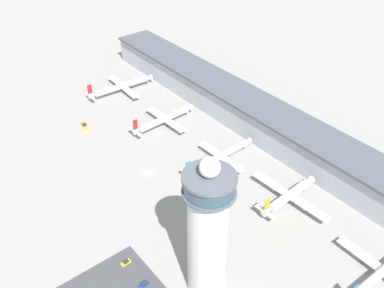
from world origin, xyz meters
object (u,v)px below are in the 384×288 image
airplane_gate_delta (289,196)px  airplane_gate_charlie (220,157)px  control_tower (208,232)px  airplane_gate_echo (383,272)px  airplane_gate_bravo (164,119)px  service_truck_fuel (84,126)px  airplane_gate_alpha (122,86)px  car_blue_compact (144,284)px  car_white_wagon (126,263)px

airplane_gate_delta → airplane_gate_charlie: bearing=-173.2°
control_tower → airplane_gate_echo: (39.15, 54.55, -25.19)m
airplane_gate_bravo → service_truck_fuel: airplane_gate_bravo is taller
airplane_gate_alpha → airplane_gate_echo: bearing=0.6°
car_blue_compact → airplane_gate_bravo: bearing=140.4°
control_tower → car_white_wagon: size_ratio=15.03×
airplane_gate_echo → car_blue_compact: airplane_gate_echo is taller
airplane_gate_alpha → airplane_gate_bravo: airplane_gate_alpha is taller
airplane_gate_bravo → service_truck_fuel: size_ratio=5.09×
airplane_gate_charlie → airplane_gate_delta: airplane_gate_delta is taller
service_truck_fuel → car_white_wagon: bearing=-18.1°
airplane_gate_charlie → airplane_gate_delta: bearing=6.8°
airplane_gate_delta → car_blue_compact: size_ratio=9.43×
control_tower → airplane_gate_echo: control_tower is taller
airplane_gate_bravo → service_truck_fuel: (-27.62, -37.48, -3.38)m
car_white_wagon → airplane_gate_charlie: bearing=109.2°
airplane_gate_alpha → airplane_gate_delta: (138.12, 5.72, 0.07)m
airplane_gate_charlie → airplane_gate_echo: bearing=0.8°
airplane_gate_alpha → car_blue_compact: 151.84m
airplane_gate_bravo → car_white_wagon: (71.58, -69.84, -3.67)m
airplane_gate_alpha → car_blue_compact: (134.12, -71.08, -3.82)m
airplane_gate_alpha → airplane_gate_delta: 138.24m
airplane_gate_delta → control_tower: bearing=-79.7°
service_truck_fuel → airplane_gate_delta: bearing=21.0°
airplane_gate_charlie → service_truck_fuel: airplane_gate_charlie is taller
control_tower → airplane_gate_delta: bearing=100.3°
airplane_gate_bravo → airplane_gate_charlie: size_ratio=0.94×
service_truck_fuel → car_white_wagon: (99.20, -32.36, -0.30)m
airplane_gate_echo → car_white_wagon: 98.96m
airplane_gate_echo → service_truck_fuel: size_ratio=4.93×
car_white_wagon → car_blue_compact: bearing=0.1°
airplane_gate_delta → service_truck_fuel: size_ratio=5.06×
airplane_gate_charlie → car_white_wagon: size_ratio=11.15×
car_white_wagon → airplane_gate_delta: bearing=77.6°
airplane_gate_delta → service_truck_fuel: bearing=-159.0°
control_tower → airplane_gate_delta: control_tower is taller
car_blue_compact → airplane_gate_delta: bearing=87.0°
airplane_gate_bravo → car_blue_compact: size_ratio=9.50×
airplane_gate_echo → service_truck_fuel: bearing=-166.2°
control_tower → car_blue_compact: control_tower is taller
airplane_gate_alpha → service_truck_fuel: 44.70m
airplane_gate_echo → car_white_wagon: size_ratio=10.10×
control_tower → airplane_gate_delta: (-10.64, 58.32, -24.45)m
airplane_gate_alpha → service_truck_fuel: size_ratio=5.61×
airplane_gate_charlie → airplane_gate_delta: (41.94, 5.00, 0.54)m
control_tower → airplane_gate_delta: size_ratio=1.45×
airplane_gate_bravo → car_white_wagon: airplane_gate_bravo is taller
airplane_gate_charlie → service_truck_fuel: (-74.15, -39.47, -3.05)m
service_truck_fuel → airplane_gate_charlie: bearing=28.0°
airplane_gate_alpha → service_truck_fuel: airplane_gate_alpha is taller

